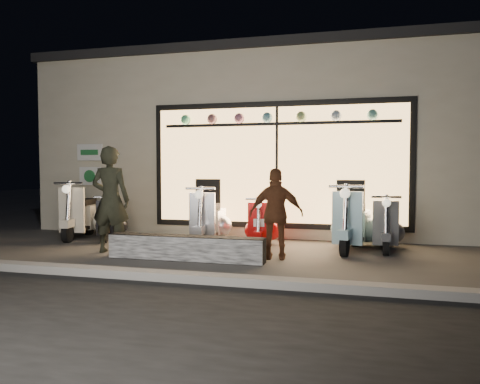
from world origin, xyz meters
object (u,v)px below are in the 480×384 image
object	(u,v)px
man	(110,200)
scooter_red	(262,226)
scooter_silver	(209,221)
graffiti_barrier	(186,248)
woman	(276,214)

from	to	relation	value
man	scooter_red	bearing A→B (deg)	-153.92
scooter_silver	man	bearing A→B (deg)	-136.57
graffiti_barrier	woman	distance (m)	1.57
woman	man	bearing A→B (deg)	-5.50
scooter_red	woman	size ratio (longest dim) A/B	0.86
graffiti_barrier	woman	bearing A→B (deg)	17.53
graffiti_barrier	scooter_silver	size ratio (longest dim) A/B	1.70
scooter_silver	woman	world-z (taller)	woman
woman	scooter_silver	bearing A→B (deg)	-48.42
scooter_red	man	xyz separation A→B (m)	(-2.41, -1.41, 0.57)
graffiti_barrier	scooter_silver	distance (m)	1.82
scooter_silver	woman	xyz separation A→B (m)	(1.59, -1.35, 0.31)
scooter_silver	woman	size ratio (longest dim) A/B	1.02
scooter_silver	scooter_red	bearing A→B (deg)	-8.42
scooter_silver	man	world-z (taller)	man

